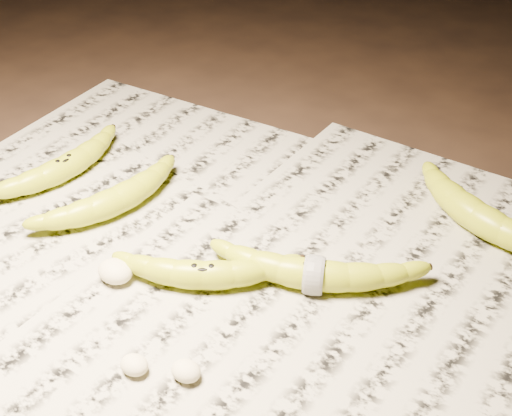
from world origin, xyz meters
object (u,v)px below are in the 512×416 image
Objects in this scene: banana_left_b at (116,198)px; banana_upper_a at (478,214)px; banana_taped at (314,272)px; banana_center at (203,272)px; banana_left_a at (64,165)px.

banana_upper_a is (0.37, 0.21, 0.00)m from banana_left_b.
banana_left_b and banana_taped have the same top height.
banana_left_b is at bearing 132.05° from banana_center.
banana_center is 0.84× the size of banana_taped.
banana_left_a is 0.37m from banana_taped.
banana_upper_a is (0.20, 0.26, 0.00)m from banana_center.
banana_left_b is 0.42m from banana_upper_a.
banana_upper_a reaches higher than banana_taped.
banana_left_a is 0.51m from banana_upper_a.
banana_center is (0.17, -0.05, -0.00)m from banana_left_b.
banana_center is at bearing -92.61° from banana_left_b.
banana_left_a is 0.96× the size of banana_upper_a.
banana_left_a is 0.11m from banana_left_b.
banana_left_b is at bearing -93.09° from banana_left_a.
banana_taped is (0.10, 0.06, 0.00)m from banana_center.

